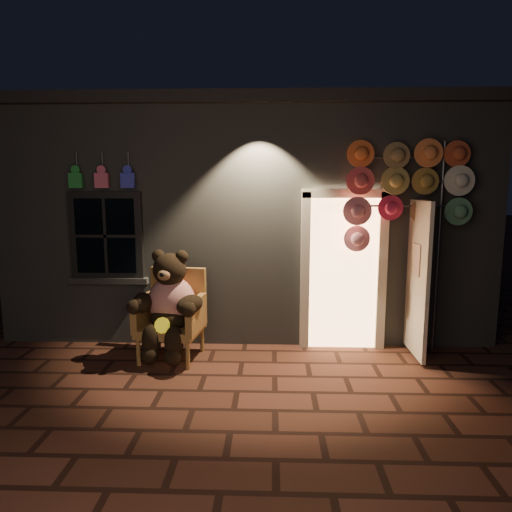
{
  "coord_description": "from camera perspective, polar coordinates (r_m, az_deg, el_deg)",
  "views": [
    {
      "loc": [
        0.38,
        -4.7,
        2.24
      ],
      "look_at": [
        0.17,
        1.0,
        1.35
      ],
      "focal_mm": 32.0,
      "sensor_mm": 36.0,
      "label": 1
    }
  ],
  "objects": [
    {
      "name": "hat_rack",
      "position": [
        6.22,
        18.23,
        8.09
      ],
      "size": [
        1.6,
        0.22,
        2.82
      ],
      "color": "#59595E",
      "rests_on": "ground"
    },
    {
      "name": "shop_building",
      "position": [
        8.71,
        -0.44,
        5.56
      ],
      "size": [
        7.3,
        5.95,
        3.51
      ],
      "color": "slate",
      "rests_on": "ground"
    },
    {
      "name": "wicker_armchair",
      "position": [
        6.1,
        -10.32,
        -7.12
      ],
      "size": [
        0.88,
        0.82,
        1.15
      ],
      "rotation": [
        0.0,
        0.0,
        -0.14
      ],
      "color": "#9F773D",
      "rests_on": "ground"
    },
    {
      "name": "teddy_bear",
      "position": [
        5.92,
        -10.79,
        -5.93
      ],
      "size": [
        0.98,
        0.82,
        1.36
      ],
      "rotation": [
        0.0,
        0.0,
        -0.14
      ],
      "color": "#B31813",
      "rests_on": "ground"
    },
    {
      "name": "ground",
      "position": [
        5.22,
        -2.39,
        -16.55
      ],
      "size": [
        60.0,
        60.0,
        0.0
      ],
      "primitive_type": "plane",
      "color": "#562D21",
      "rests_on": "ground"
    }
  ]
}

